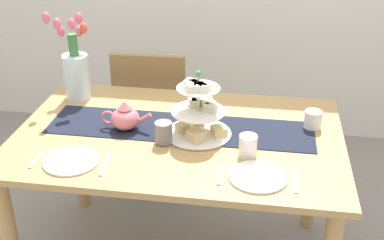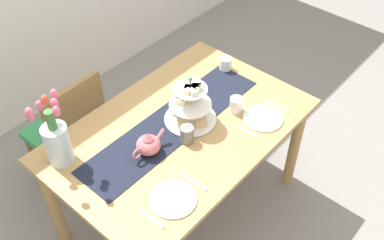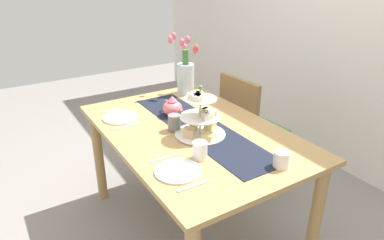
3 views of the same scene
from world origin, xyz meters
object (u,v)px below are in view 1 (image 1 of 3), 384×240
Objects in this scene: dining_table at (179,154)px; knife_right at (296,180)px; dinner_plate_right at (258,177)px; fork_right at (221,174)px; dinner_plate_left at (71,161)px; teapot at (125,118)px; chair_left at (153,112)px; mug_white_text at (248,146)px; mug_grey at (163,132)px; cream_jug at (313,120)px; tulip_vase at (76,70)px; fork_left at (38,158)px; knife_left at (106,164)px; tiered_cake_stand at (199,113)px.

dining_table is 0.61m from knife_right.
fork_right is (-0.14, 0.00, -0.00)m from dinner_plate_right.
dinner_plate_left is 0.76m from dinner_plate_right.
teapot is at bearing 157.77° from knife_right.
chair_left is 1.06m from dinner_plate_left.
fork_right is 0.19m from mug_white_text.
knife_right is (0.29, 0.00, 0.00)m from fork_right.
knife_right is at bearing 0.00° from fork_right.
cream_jug is at bearing 20.52° from mug_grey.
fork_right is (0.81, -0.61, -0.15)m from tulip_vase.
tulip_vase is at bearing 107.63° from dinner_plate_left.
chair_left is at bearing 122.74° from dinner_plate_right.
fork_left is at bearing -156.24° from mug_grey.
mug_white_text is at bearing 107.09° from dinner_plate_right.
dining_table is 0.41m from knife_left.
chair_left is 3.96× the size of dinner_plate_right.
tiered_cake_stand is at bearing -164.05° from cream_jug.
dinner_plate_left reaches higher than knife_right.
mug_white_text reaches higher than dinner_plate_right.
fork_left is 0.88× the size of knife_right.
cream_jug is 0.57× the size of fork_right.
fork_left is at bearing -149.78° from dining_table.
mug_white_text is at bearing -133.40° from cream_jug.
dining_table is 15.51× the size of mug_grey.
knife_left is at bearing -87.62° from chair_left.
teapot is 0.32m from knife_left.
dining_table is 0.40m from fork_right.
fork_right is at bearing 0.00° from dinner_plate_left.
cream_jug is 0.96m from knife_left.
chair_left is 1.17m from fork_right.
tulip_vase is 5.39× the size of cream_jug.
dining_table is at bearing 0.00° from teapot.
tulip_vase is at bearing 153.34° from mug_white_text.
fork_left is at bearing 180.00° from knife_left.
dining_table is 1.62× the size of chair_left.
teapot reaches higher than mug_white_text.
tiered_cake_stand is 1.79× the size of knife_right.
tulip_vase reaches higher than fork_left.
tulip_vase is 3.05× the size of fork_left.
chair_left is 1.05m from knife_left.
fork_left reaches higher than dining_table.
teapot is at bearing 153.20° from dinner_plate_right.
teapot is 0.69m from dinner_plate_right.
knife_left is (-0.34, -0.31, -0.10)m from tiered_cake_stand.
tulip_vase is at bearing 155.90° from tiered_cake_stand.
dinner_plate_left is at bearing -141.34° from dining_table.
tulip_vase reaches higher than chair_left.
knife_right is at bearing 0.00° from dinner_plate_left.
fork_left is at bearing 180.00° from fork_right.
fork_right is at bearing -63.41° from chair_left.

